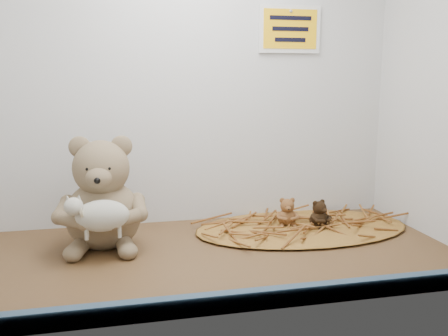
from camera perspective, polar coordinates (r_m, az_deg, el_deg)
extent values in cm
cube|color=#432717|center=(119.97, -1.90, -9.93)|extent=(120.00, 60.00, 0.40)
cube|color=silver|center=(142.02, -4.35, 11.74)|extent=(120.00, 0.40, 90.00)
cube|color=silver|center=(136.98, 23.95, 10.93)|extent=(0.40, 60.00, 90.00)
cube|color=#314A5E|center=(93.35, 1.55, -14.93)|extent=(119.28, 2.20, 3.60)
ellipsoid|color=brown|center=(140.54, 8.95, -6.71)|extent=(60.04, 34.86, 1.16)
cube|color=#EAA70B|center=(149.41, 7.52, 15.47)|extent=(16.00, 1.20, 11.00)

